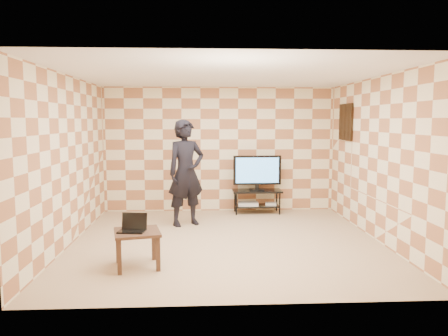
{
  "coord_description": "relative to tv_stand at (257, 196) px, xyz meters",
  "views": [
    {
      "loc": [
        -0.41,
        -7.0,
        1.98
      ],
      "look_at": [
        0.0,
        0.6,
        1.15
      ],
      "focal_mm": 35.0,
      "sensor_mm": 36.0,
      "label": 1
    }
  ],
  "objects": [
    {
      "name": "floor",
      "position": [
        -0.79,
        -2.17,
        -0.37
      ],
      "size": [
        5.0,
        5.0,
        0.0
      ],
      "primitive_type": "plane",
      "color": "tan",
      "rests_on": "ground"
    },
    {
      "name": "wall_back",
      "position": [
        -0.79,
        0.33,
        0.98
      ],
      "size": [
        5.0,
        0.02,
        2.7
      ],
      "primitive_type": "cube",
      "color": "beige",
      "rests_on": "ground"
    },
    {
      "name": "wall_front",
      "position": [
        -0.79,
        -4.67,
        0.98
      ],
      "size": [
        5.0,
        0.02,
        2.7
      ],
      "primitive_type": "cube",
      "color": "beige",
      "rests_on": "ground"
    },
    {
      "name": "wall_left",
      "position": [
        -3.29,
        -2.17,
        0.98
      ],
      "size": [
        0.02,
        5.0,
        2.7
      ],
      "primitive_type": "cube",
      "color": "beige",
      "rests_on": "ground"
    },
    {
      "name": "wall_right",
      "position": [
        1.71,
        -2.17,
        0.98
      ],
      "size": [
        0.02,
        5.0,
        2.7
      ],
      "primitive_type": "cube",
      "color": "beige",
      "rests_on": "ground"
    },
    {
      "name": "ceiling",
      "position": [
        -0.79,
        -2.17,
        2.33
      ],
      "size": [
        5.0,
        5.0,
        0.02
      ],
      "primitive_type": "cube",
      "color": "white",
      "rests_on": "wall_back"
    },
    {
      "name": "wall_art",
      "position": [
        1.68,
        -0.62,
        1.58
      ],
      "size": [
        0.04,
        0.72,
        0.72
      ],
      "color": "black",
      "rests_on": "wall_right"
    },
    {
      "name": "tv_stand",
      "position": [
        0.0,
        0.0,
        0.0
      ],
      "size": [
        1.04,
        0.47,
        0.5
      ],
      "color": "black",
      "rests_on": "floor"
    },
    {
      "name": "tv",
      "position": [
        -0.0,
        -0.0,
        0.54
      ],
      "size": [
        1.02,
        0.2,
        0.74
      ],
      "color": "black",
      "rests_on": "tv_stand"
    },
    {
      "name": "dvd_player",
      "position": [
        -0.19,
        -0.03,
        -0.16
      ],
      "size": [
        0.44,
        0.33,
        0.07
      ],
      "primitive_type": "cube",
      "rotation": [
        0.0,
        0.0,
        -0.07
      ],
      "color": "#B8B8BB",
      "rests_on": "tv_stand"
    },
    {
      "name": "game_console",
      "position": [
        0.3,
        -0.01,
        -0.17
      ],
      "size": [
        0.26,
        0.21,
        0.05
      ],
      "primitive_type": "cube",
      "rotation": [
        0.0,
        0.0,
        -0.18
      ],
      "color": "silver",
      "rests_on": "tv_stand"
    },
    {
      "name": "side_table",
      "position": [
        -2.06,
        -3.36,
        0.04
      ],
      "size": [
        0.71,
        0.71,
        0.5
      ],
      "color": "#322113",
      "rests_on": "floor"
    },
    {
      "name": "laptop",
      "position": [
        -2.12,
        -3.37,
        0.18
      ],
      "size": [
        0.38,
        0.32,
        0.23
      ],
      "color": "black",
      "rests_on": "side_table"
    },
    {
      "name": "person",
      "position": [
        -1.48,
        -0.99,
        0.63
      ],
      "size": [
        0.87,
        0.76,
        2.0
      ],
      "primitive_type": "imported",
      "rotation": [
        0.0,
        0.0,
        0.48
      ],
      "color": "black",
      "rests_on": "floor"
    }
  ]
}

